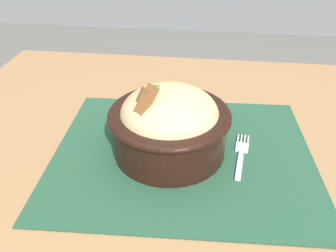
% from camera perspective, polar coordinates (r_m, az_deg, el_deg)
% --- Properties ---
extents(table, '(1.08, 0.91, 0.74)m').
position_cam_1_polar(table, '(0.62, 4.92, -11.55)').
color(table, olive).
rests_on(table, ground_plane).
extents(placemat, '(0.46, 0.38, 0.00)m').
position_cam_1_polar(placemat, '(0.59, 2.27, -4.54)').
color(placemat, '#1E422D').
rests_on(placemat, table).
extents(bowl, '(0.23, 0.23, 0.14)m').
position_cam_1_polar(bowl, '(0.56, -0.05, 0.61)').
color(bowl, black).
rests_on(bowl, placemat).
extents(fork, '(0.03, 0.12, 0.00)m').
position_cam_1_polar(fork, '(0.59, 11.98, -4.57)').
color(fork, '#BABABA').
rests_on(fork, placemat).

